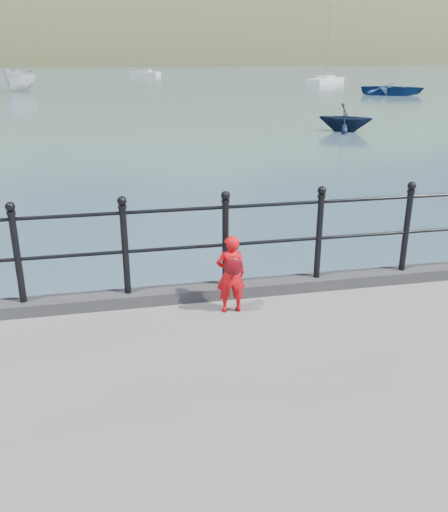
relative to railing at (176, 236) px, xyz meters
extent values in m
plane|color=#2D4251|center=(0.00, 0.15, -1.82)|extent=(600.00, 600.00, 0.00)
cube|color=#28282B|center=(0.00, 0.00, -0.75)|extent=(60.00, 0.30, 0.15)
cylinder|color=black|center=(0.00, 0.00, -0.15)|extent=(18.00, 0.04, 0.04)
cylinder|color=black|center=(0.00, 0.00, 0.32)|extent=(18.00, 0.04, 0.04)
cylinder|color=black|center=(-1.80, 0.00, -0.15)|extent=(0.08, 0.08, 1.05)
sphere|color=black|center=(-1.80, 0.00, 0.47)|extent=(0.11, 0.11, 0.11)
cylinder|color=black|center=(-0.60, 0.00, -0.15)|extent=(0.08, 0.08, 1.05)
sphere|color=black|center=(-0.60, 0.00, 0.47)|extent=(0.11, 0.11, 0.11)
cylinder|color=black|center=(0.60, 0.00, -0.15)|extent=(0.08, 0.08, 1.05)
sphere|color=black|center=(0.60, 0.00, 0.47)|extent=(0.11, 0.11, 0.11)
cylinder|color=black|center=(1.80, 0.00, -0.15)|extent=(0.08, 0.08, 1.05)
sphere|color=black|center=(1.80, 0.00, 0.47)|extent=(0.11, 0.11, 0.11)
cylinder|color=black|center=(3.00, 0.00, -0.15)|extent=(0.08, 0.08, 1.05)
sphere|color=black|center=(3.00, 0.00, 0.47)|extent=(0.11, 0.11, 0.11)
ellipsoid|color=#333A21|center=(20.00, 195.15, -17.22)|extent=(400.00, 100.00, 88.00)
ellipsoid|color=#387026|center=(60.00, 255.15, -29.12)|extent=(600.00, 180.00, 156.00)
cube|color=silver|center=(-12.00, 181.15, 1.18)|extent=(9.00, 6.00, 6.00)
cube|color=#4C4744|center=(-12.00, 181.15, 5.18)|extent=(9.50, 6.50, 2.00)
cube|color=silver|center=(18.00, 181.15, 1.18)|extent=(9.00, 6.00, 6.00)
cube|color=#4C4744|center=(18.00, 181.15, 5.18)|extent=(9.50, 6.50, 2.00)
cube|color=silver|center=(45.00, 181.15, 1.18)|extent=(9.00, 6.00, 6.00)
cube|color=#4C4744|center=(45.00, 181.15, 5.18)|extent=(9.50, 6.50, 2.00)
imported|color=red|center=(0.57, -0.43, -0.35)|extent=(0.35, 0.23, 0.94)
ellipsoid|color=#BE0713|center=(0.57, -0.56, -0.20)|extent=(0.22, 0.11, 0.23)
imported|color=navy|center=(25.93, 43.07, -1.23)|extent=(7.09, 6.72, 1.19)
imported|color=silver|center=(-9.19, 54.66, -0.71)|extent=(3.82, 6.15, 2.23)
imported|color=black|center=(11.24, 20.52, -1.12)|extent=(3.51, 3.39, 1.42)
cube|color=white|center=(26.88, 62.21, -1.57)|extent=(6.41, 5.97, 0.90)
cube|color=beige|center=(26.88, 62.21, -1.07)|extent=(2.68, 2.58, 0.50)
cylinder|color=#A5A5A8|center=(26.88, 62.21, 3.31)|extent=(0.10, 0.10, 8.87)
cylinder|color=#A5A5A8|center=(26.88, 62.21, -0.52)|extent=(2.37, 2.10, 0.06)
cube|color=white|center=(5.99, 90.32, -1.57)|extent=(5.04, 4.39, 0.90)
cube|color=beige|center=(5.99, 90.32, -1.07)|extent=(2.10, 1.97, 0.50)
cylinder|color=#A5A5A8|center=(5.99, 90.32, 2.32)|extent=(0.10, 0.10, 6.89)
cylinder|color=#A5A5A8|center=(5.99, 90.32, -0.52)|extent=(1.88, 1.47, 0.06)
camera|label=1|loc=(-0.68, -6.06, 2.05)|focal=38.00mm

